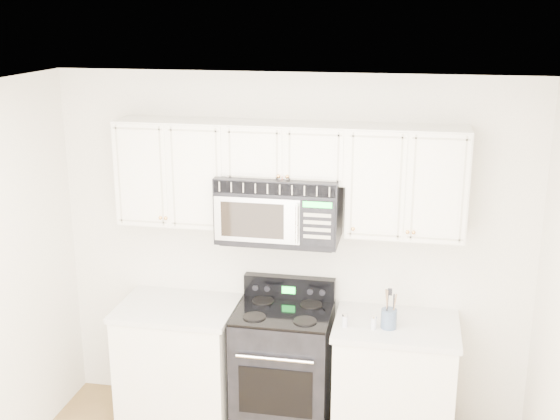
# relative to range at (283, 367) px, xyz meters

# --- Properties ---
(room) EXTENTS (3.51, 3.51, 2.61)m
(room) POSITION_rel_range_xyz_m (0.01, -1.46, 0.82)
(room) COLOR olive
(room) RESTS_ON ground
(base_cabinet_left) EXTENTS (0.86, 0.65, 0.92)m
(base_cabinet_left) POSITION_rel_range_xyz_m (-0.79, -0.02, -0.06)
(base_cabinet_left) COLOR white
(base_cabinet_left) RESTS_ON ground
(base_cabinet_right) EXTENTS (0.86, 0.65, 0.92)m
(base_cabinet_right) POSITION_rel_range_xyz_m (0.81, -0.02, -0.06)
(base_cabinet_right) COLOR white
(base_cabinet_right) RESTS_ON ground
(range) EXTENTS (0.69, 0.63, 1.10)m
(range) POSITION_rel_range_xyz_m (0.00, 0.00, 0.00)
(range) COLOR black
(range) RESTS_ON ground
(upper_cabinets) EXTENTS (2.44, 0.37, 0.75)m
(upper_cabinets) POSITION_rel_range_xyz_m (0.01, 0.12, 1.45)
(upper_cabinets) COLOR white
(upper_cabinets) RESTS_ON ground
(microwave) EXTENTS (0.85, 0.47, 0.47)m
(microwave) POSITION_rel_range_xyz_m (-0.04, 0.07, 1.20)
(microwave) COLOR black
(microwave) RESTS_ON ground
(utensil_crock) EXTENTS (0.11, 0.11, 0.29)m
(utensil_crock) POSITION_rel_range_xyz_m (0.75, -0.11, 0.51)
(utensil_crock) COLOR #435E7D
(utensil_crock) RESTS_ON base_cabinet_right
(shaker_salt) EXTENTS (0.04, 0.04, 0.10)m
(shaker_salt) POSITION_rel_range_xyz_m (0.46, -0.15, 0.48)
(shaker_salt) COLOR silver
(shaker_salt) RESTS_ON base_cabinet_right
(shaker_pepper) EXTENTS (0.04, 0.04, 0.10)m
(shaker_pepper) POSITION_rel_range_xyz_m (0.65, -0.15, 0.49)
(shaker_pepper) COLOR silver
(shaker_pepper) RESTS_ON base_cabinet_right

